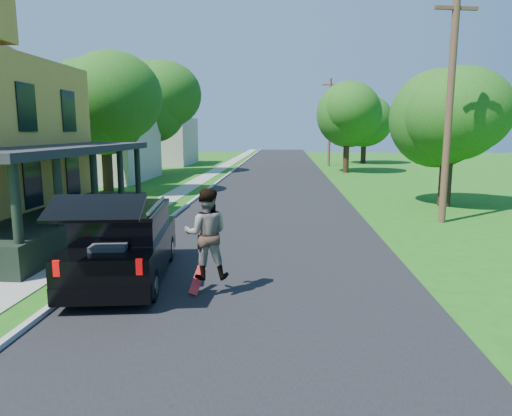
# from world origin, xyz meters

# --- Properties ---
(ground) EXTENTS (140.00, 140.00, 0.00)m
(ground) POSITION_xyz_m (0.00, 0.00, 0.00)
(ground) COLOR #1B5E12
(ground) RESTS_ON ground
(street) EXTENTS (8.00, 120.00, 0.02)m
(street) POSITION_xyz_m (0.00, 20.00, 0.00)
(street) COLOR black
(street) RESTS_ON ground
(curb) EXTENTS (0.15, 120.00, 0.12)m
(curb) POSITION_xyz_m (-4.05, 20.00, 0.00)
(curb) COLOR #A4A49F
(curb) RESTS_ON ground
(sidewalk) EXTENTS (1.30, 120.00, 0.03)m
(sidewalk) POSITION_xyz_m (-5.60, 20.00, 0.00)
(sidewalk) COLOR gray
(sidewalk) RESTS_ON ground
(neighbor_house_mid) EXTENTS (12.78, 12.78, 8.30)m
(neighbor_house_mid) POSITION_xyz_m (-13.50, 24.00, 4.19)
(neighbor_house_mid) COLOR #A8A095
(neighbor_house_mid) RESTS_ON ground
(neighbor_house_far) EXTENTS (12.78, 12.78, 8.30)m
(neighbor_house_far) POSITION_xyz_m (-13.50, 40.00, 4.19)
(neighbor_house_far) COLOR #A8A095
(neighbor_house_far) RESTS_ON ground
(black_suv) EXTENTS (2.57, 5.32, 2.38)m
(black_suv) POSITION_xyz_m (-3.20, 1.50, 0.91)
(black_suv) COLOR black
(black_suv) RESTS_ON ground
(skateboarder) EXTENTS (1.05, 0.86, 2.01)m
(skateboarder) POSITION_xyz_m (-1.00, 0.56, 1.41)
(skateboarder) COLOR black
(skateboarder) RESTS_ON ground
(skateboard) EXTENTS (0.30, 0.67, 0.54)m
(skateboard) POSITION_xyz_m (-1.24, 0.67, 0.28)
(skateboard) COLOR #A50E10
(skateboard) RESTS_ON ground
(tree_left_mid) EXTENTS (5.40, 5.23, 7.99)m
(tree_left_mid) POSITION_xyz_m (-9.80, 17.17, 5.20)
(tree_left_mid) COLOR black
(tree_left_mid) RESTS_ON ground
(tree_left_far) EXTENTS (8.21, 8.03, 10.17)m
(tree_left_far) POSITION_xyz_m (-10.40, 29.28, 6.58)
(tree_left_far) COLOR black
(tree_left_far) RESTS_ON ground
(tree_right_near) EXTENTS (5.10, 4.98, 7.60)m
(tree_right_near) POSITION_xyz_m (8.40, 13.45, 5.04)
(tree_right_near) COLOR black
(tree_right_near) RESTS_ON ground
(tree_right_mid) EXTENTS (5.59, 5.48, 8.76)m
(tree_right_mid) POSITION_xyz_m (5.93, 31.29, 5.74)
(tree_right_mid) COLOR black
(tree_right_mid) RESTS_ON ground
(tree_right_far) EXTENTS (6.32, 6.31, 8.52)m
(tree_right_far) POSITION_xyz_m (9.38, 43.08, 5.32)
(tree_right_far) COLOR black
(tree_right_far) RESTS_ON ground
(utility_pole_near) EXTENTS (1.69, 0.43, 8.77)m
(utility_pole_near) POSITION_xyz_m (7.00, 9.32, 4.53)
(utility_pole_near) COLOR #513725
(utility_pole_near) RESTS_ON ground
(utility_pole_far) EXTENTS (1.70, 0.29, 8.87)m
(utility_pole_far) POSITION_xyz_m (5.18, 38.94, 4.58)
(utility_pole_far) COLOR #513725
(utility_pole_far) RESTS_ON ground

